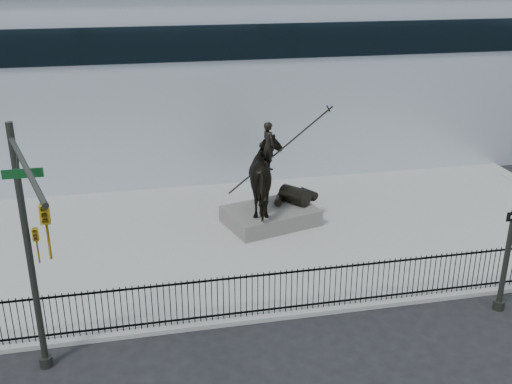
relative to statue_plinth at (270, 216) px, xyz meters
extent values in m
plane|color=black|center=(-1.23, -7.91, -0.49)|extent=(120.00, 120.00, 0.00)
cube|color=gray|center=(-1.23, -0.91, -0.41)|extent=(30.00, 12.00, 0.15)
cube|color=#B2BAC2|center=(-1.23, 12.09, 4.01)|extent=(44.00, 14.00, 9.00)
cube|color=black|center=(-1.23, -6.66, -0.19)|extent=(22.00, 0.05, 0.05)
cube|color=black|center=(-1.23, -6.66, 1.06)|extent=(22.00, 0.05, 0.05)
cube|color=black|center=(-1.23, -6.66, 0.41)|extent=(22.00, 0.03, 1.50)
cube|color=#56534F|center=(0.00, 0.00, 0.00)|extent=(4.15, 3.37, 0.68)
imported|color=black|center=(0.00, 0.00, 1.78)|extent=(3.13, 3.41, 2.88)
imported|color=black|center=(-0.11, -0.03, 3.10)|extent=(0.64, 0.81, 1.95)
cylinder|color=black|center=(0.38, 0.11, 2.80)|extent=(4.48, 1.31, 2.93)
cylinder|color=#262923|center=(-8.23, -7.71, -0.34)|extent=(0.36, 0.36, 0.30)
cylinder|color=#262923|center=(-8.23, -7.71, 3.01)|extent=(0.18, 0.18, 7.00)
cylinder|color=#262923|center=(-7.63, -9.84, 6.11)|extent=(1.47, 4.84, 0.12)
imported|color=gold|center=(-7.03, -11.96, 5.48)|extent=(0.18, 0.22, 1.10)
imported|color=gold|center=(-8.01, -7.71, 3.21)|extent=(0.16, 0.20, 1.00)
cube|color=#0C3F19|center=(-7.87, -8.91, 5.61)|extent=(0.90, 0.03, 0.22)
cylinder|color=#262923|center=(5.77, -7.71, -0.34)|extent=(0.36, 0.36, 0.30)
camera|label=1|loc=(-5.35, -22.37, 10.15)|focal=42.00mm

